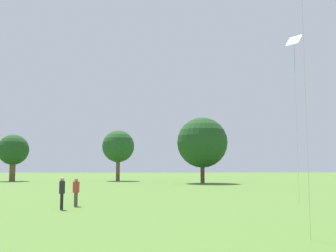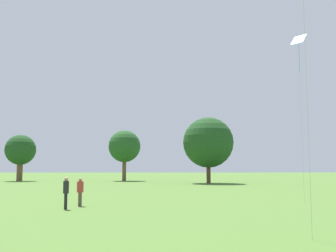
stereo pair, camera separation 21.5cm
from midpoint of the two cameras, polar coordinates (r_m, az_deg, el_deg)
name	(u,v)px [view 2 (the right image)]	position (r m, az deg, el deg)	size (l,w,h in m)	color
person_standing_1	(66,190)	(21.42, -14.31, -8.95)	(0.32, 0.32, 1.67)	black
person_standing_2	(80,190)	(23.02, -12.36, -9.00)	(0.53, 0.53, 1.57)	brown
kite_5	(299,46)	(26.69, 18.68, 10.93)	(1.01, 1.04, 10.57)	#339EDB
distant_tree_0	(124,146)	(63.24, -6.24, -2.97)	(5.11, 5.11, 8.05)	brown
distant_tree_1	(20,150)	(65.94, -20.54, -3.32)	(4.73, 4.73, 7.25)	brown
distant_tree_2	(208,143)	(53.72, 5.97, -2.40)	(6.85, 6.85, 8.94)	brown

